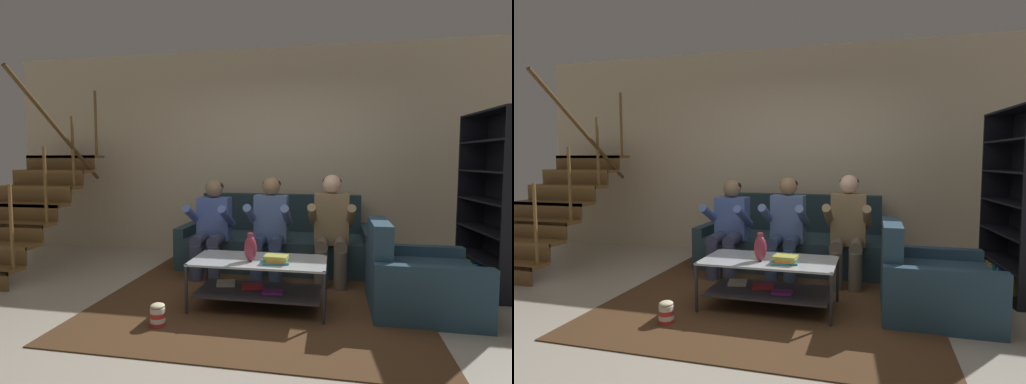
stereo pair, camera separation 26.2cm
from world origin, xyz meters
TOP-DOWN VIEW (x-y plane):
  - ground at (0.00, 0.00)m, footprint 16.80×16.80m
  - back_partition at (0.00, 2.46)m, footprint 8.40×0.12m
  - staircase_run at (-3.17, 1.16)m, footprint 1.08×1.84m
  - couch at (-0.11, 1.85)m, footprint 2.37×0.96m
  - person_seated_left at (-0.80, 1.28)m, footprint 0.50×0.58m
  - person_seated_middle at (-0.11, 1.28)m, footprint 0.50×0.58m
  - person_seated_right at (0.58, 1.28)m, footprint 0.50×0.58m
  - coffee_table at (-0.07, 0.34)m, footprint 1.21×0.60m
  - area_rug at (-0.08, 0.96)m, footprint 3.00×3.45m
  - vase at (-0.12, 0.27)m, footprint 0.11×0.11m
  - book_stack at (0.11, 0.23)m, footprint 0.26×0.21m
  - bookshelf at (2.26, 1.38)m, footprint 0.41×1.06m
  - armchair at (1.35, 0.55)m, footprint 0.92×0.91m
  - popcorn_tub at (-0.79, -0.23)m, footprint 0.12×0.12m

SIDE VIEW (x-z plane):
  - ground at x=0.00m, z-range 0.00..0.00m
  - area_rug at x=-0.08m, z-range 0.00..0.01m
  - popcorn_tub at x=-0.79m, z-range 0.00..0.19m
  - armchair at x=1.35m, z-range -0.14..0.66m
  - couch at x=-0.11m, z-range -0.16..0.73m
  - coffee_table at x=-0.07m, z-range 0.07..0.52m
  - book_stack at x=0.11m, z-range 0.45..0.52m
  - vase at x=-0.12m, z-range 0.44..0.70m
  - person_seated_left at x=-0.80m, z-range 0.05..1.17m
  - person_seated_middle at x=-0.11m, z-range 0.05..1.20m
  - person_seated_right at x=0.58m, z-range 0.05..1.23m
  - bookshelf at x=2.26m, z-range -0.17..1.68m
  - staircase_run at x=-3.17m, z-range -0.34..2.00m
  - back_partition at x=0.00m, z-range 0.00..2.90m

